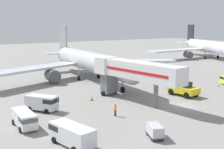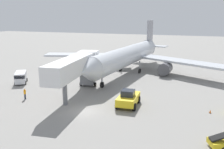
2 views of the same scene
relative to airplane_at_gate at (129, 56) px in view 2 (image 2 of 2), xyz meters
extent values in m
plane|color=gray|center=(1.37, -26.31, -4.05)|extent=(300.00, 300.00, 0.00)
cylinder|color=silver|center=(-0.11, -1.52, 0.14)|extent=(6.57, 32.74, 4.26)
cone|color=silver|center=(-1.40, -19.66, 0.14)|extent=(4.44, 4.14, 4.17)
cone|color=silver|center=(1.26, 17.69, 0.46)|extent=(4.46, 6.26, 4.05)
cube|color=gray|center=(1.16, 16.19, 4.40)|extent=(0.69, 4.72, 6.82)
cube|color=silver|center=(3.68, 15.58, 0.67)|extent=(5.34, 3.78, 0.24)
cube|color=silver|center=(-1.42, 15.95, 0.67)|extent=(5.34, 3.78, 0.24)
cube|color=silver|center=(12.25, 0.83, -0.82)|extent=(21.62, 13.80, 0.44)
cube|color=silver|center=(-12.01, 2.56, -0.82)|extent=(22.16, 11.17, 0.44)
cylinder|color=#4C4C51|center=(8.46, -0.28, -2.42)|extent=(2.87, 3.61, 2.64)
cylinder|color=#4C4C51|center=(-8.42, 0.92, -2.42)|extent=(2.87, 3.61, 2.64)
cylinder|color=gray|center=(-1.01, -14.17, -2.32)|extent=(0.28, 0.28, 2.37)
cylinder|color=black|center=(-1.01, -14.17, -3.50)|extent=(0.43, 1.12, 1.10)
cylinder|color=gray|center=(2.47, 0.25, -2.32)|extent=(0.28, 0.28, 2.37)
cylinder|color=black|center=(2.47, 0.25, -3.50)|extent=(0.43, 1.12, 1.10)
cylinder|color=gray|center=(-2.41, 0.60, -2.32)|extent=(0.28, 0.28, 2.37)
cylinder|color=black|center=(-2.41, 0.60, -3.50)|extent=(0.43, 1.12, 1.10)
cube|color=silver|center=(-2.95, -21.74, 1.19)|extent=(4.96, 15.64, 2.70)
cube|color=red|center=(-4.46, -21.93, 1.19)|extent=(1.71, 12.81, 0.44)
cube|color=silver|center=(-4.02, -13.52, 1.19)|extent=(3.78, 3.22, 2.84)
cube|color=#232833|center=(-4.19, -12.23, 1.44)|extent=(3.30, 0.66, 0.90)
cube|color=slate|center=(-3.95, -14.11, -1.91)|extent=(2.76, 2.11, 3.49)
cylinder|color=black|center=(-5.36, -14.30, -3.65)|extent=(0.40, 0.83, 0.80)
cylinder|color=black|center=(-2.53, -13.93, -3.65)|extent=(0.40, 0.83, 0.80)
cylinder|color=slate|center=(-2.55, -24.79, -2.11)|extent=(0.70, 0.70, 3.89)
cube|color=yellow|center=(6.50, -21.96, -2.96)|extent=(2.98, 5.42, 1.08)
cube|color=#232833|center=(6.52, -22.22, -1.97)|extent=(1.95, 1.92, 0.90)
cylinder|color=black|center=(7.86, -23.57, -3.50)|extent=(0.48, 1.13, 1.10)
cylinder|color=black|center=(5.38, -23.75, -3.50)|extent=(0.48, 1.13, 1.10)
cylinder|color=black|center=(7.62, -20.17, -3.50)|extent=(0.48, 1.13, 1.10)
cylinder|color=black|center=(5.14, -20.35, -3.50)|extent=(0.48, 1.13, 1.10)
cylinder|color=black|center=(18.60, -29.81, -3.75)|extent=(0.64, 0.43, 0.60)
cube|color=silver|center=(-17.41, -16.83, -2.79)|extent=(4.18, 4.92, 1.95)
cube|color=#1E232D|center=(-16.52, -18.13, -2.36)|extent=(2.44, 2.32, 0.62)
cylinder|color=black|center=(-15.84, -17.50, -3.71)|extent=(0.67, 0.76, 0.68)
cylinder|color=black|center=(-17.36, -18.53, -3.71)|extent=(0.67, 0.76, 0.68)
cylinder|color=black|center=(-17.45, -15.12, -3.71)|extent=(0.67, 0.76, 0.68)
cylinder|color=black|center=(-18.97, -16.15, -3.71)|extent=(0.67, 0.76, 0.68)
cylinder|color=#1E2333|center=(-9.94, -24.83, -3.62)|extent=(0.35, 0.35, 0.86)
cylinder|color=orange|center=(-9.94, -24.83, -2.85)|extent=(0.46, 0.46, 0.68)
sphere|color=tan|center=(-9.94, -24.83, -2.38)|extent=(0.23, 0.23, 0.23)
cube|color=black|center=(17.95, -20.75, -4.04)|extent=(0.31, 0.31, 0.03)
cone|color=orange|center=(17.95, -20.75, -3.80)|extent=(0.26, 0.26, 0.46)
cube|color=black|center=(-8.49, -15.81, -4.04)|extent=(0.50, 0.50, 0.03)
cone|color=orange|center=(-8.49, -15.81, -3.66)|extent=(0.43, 0.43, 0.74)
camera|label=1|loc=(-31.78, -56.79, 8.56)|focal=47.14mm
camera|label=2|loc=(16.91, -56.48, 9.06)|focal=40.88mm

